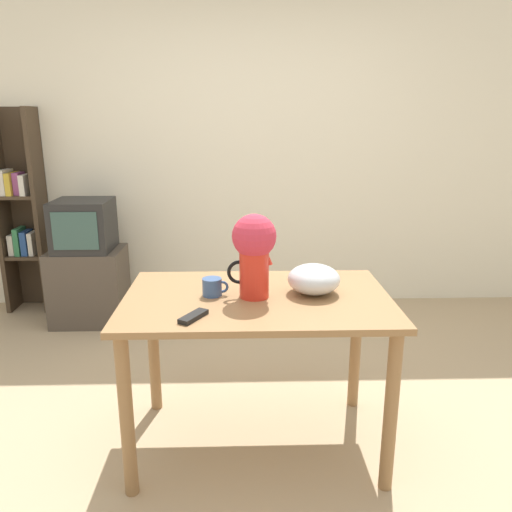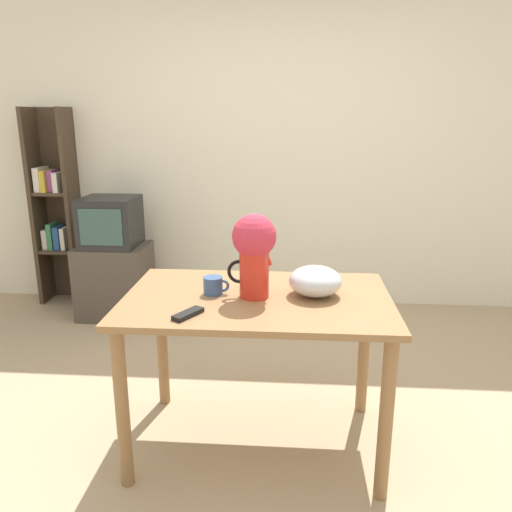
% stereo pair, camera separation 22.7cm
% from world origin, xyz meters
% --- Properties ---
extents(ground_plane, '(12.00, 12.00, 0.00)m').
position_xyz_m(ground_plane, '(0.00, 0.00, 0.00)').
color(ground_plane, tan).
extents(wall_back, '(8.00, 0.05, 2.60)m').
position_xyz_m(wall_back, '(0.00, 2.00, 1.30)').
color(wall_back, '#EDE5CC').
rests_on(wall_back, ground_plane).
extents(table, '(1.24, 0.79, 0.79)m').
position_xyz_m(table, '(0.01, -0.08, 0.67)').
color(table, olive).
rests_on(table, ground_plane).
extents(flower_vase, '(0.23, 0.20, 0.39)m').
position_xyz_m(flower_vase, '(0.00, -0.09, 1.02)').
color(flower_vase, red).
rests_on(flower_vase, table).
extents(coffee_mug, '(0.12, 0.09, 0.08)m').
position_xyz_m(coffee_mug, '(-0.19, -0.06, 0.83)').
color(coffee_mug, '#385689').
rests_on(coffee_mug, table).
extents(white_bowl, '(0.25, 0.25, 0.14)m').
position_xyz_m(white_bowl, '(0.28, -0.04, 0.86)').
color(white_bowl, silver).
rests_on(white_bowl, table).
extents(remote_control, '(0.12, 0.16, 0.02)m').
position_xyz_m(remote_control, '(-0.26, -0.34, 0.80)').
color(remote_control, black).
rests_on(remote_control, table).
extents(tv_stand, '(0.56, 0.43, 0.60)m').
position_xyz_m(tv_stand, '(-1.28, 1.54, 0.30)').
color(tv_stand, '#4C4238').
rests_on(tv_stand, ground_plane).
extents(tv_set, '(0.43, 0.42, 0.39)m').
position_xyz_m(tv_set, '(-1.28, 1.54, 0.79)').
color(tv_set, black).
rests_on(tv_set, tv_stand).
extents(bookshelf, '(0.35, 0.26, 1.68)m').
position_xyz_m(bookshelf, '(-1.87, 1.86, 0.83)').
color(bookshelf, '#423323').
rests_on(bookshelf, ground_plane).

